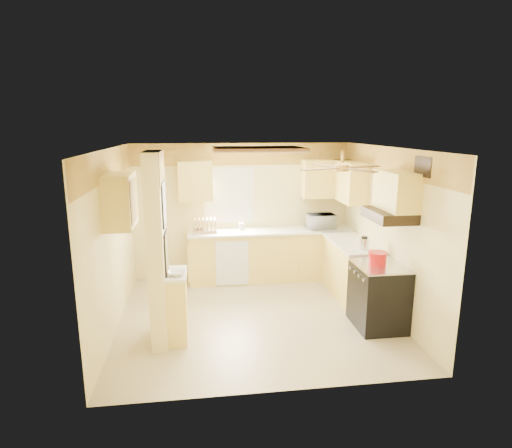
{
  "coord_description": "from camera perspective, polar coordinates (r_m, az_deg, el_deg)",
  "views": [
    {
      "loc": [
        -0.81,
        -5.92,
        2.79
      ],
      "look_at": [
        0.05,
        0.35,
        1.35
      ],
      "focal_mm": 30.0,
      "sensor_mm": 36.0,
      "label": 1
    }
  ],
  "objects": [
    {
      "name": "window",
      "position": [
        7.92,
        -3.65,
        3.82
      ],
      "size": [
        0.92,
        0.02,
        1.02
      ],
      "color": "white",
      "rests_on": "wall_back"
    },
    {
      "name": "upper_cab_right",
      "position": [
        7.7,
        12.36,
        5.54
      ],
      "size": [
        0.35,
        1.0,
        0.7
      ],
      "primitive_type": "cube",
      "color": "#EFDB67",
      "rests_on": "wall_right"
    },
    {
      "name": "dishwasher_panel",
      "position": [
        7.6,
        -3.19,
        -5.25
      ],
      "size": [
        0.58,
        0.02,
        0.8
      ],
      "primitive_type": "cube",
      "color": "white",
      "rests_on": "lower_cabinets_back"
    },
    {
      "name": "stove",
      "position": [
        6.35,
        16.0,
        -9.16
      ],
      "size": [
        0.68,
        0.77,
        0.92
      ],
      "color": "black",
      "rests_on": "floor"
    },
    {
      "name": "poster_nashville",
      "position": [
        5.61,
        -11.87,
        -3.86
      ],
      "size": [
        0.02,
        0.42,
        0.57
      ],
      "color": "black",
      "rests_on": "partition_column"
    },
    {
      "name": "wallpaper_border",
      "position": [
        7.86,
        -1.88,
        9.27
      ],
      "size": [
        4.0,
        0.02,
        0.4
      ],
      "primitive_type": "cube",
      "color": "#FFCC4B",
      "rests_on": "wall_back"
    },
    {
      "name": "lower_cabinets_back",
      "position": [
        7.98,
        2.01,
        -4.2
      ],
      "size": [
        3.0,
        0.6,
        0.9
      ],
      "primitive_type": "cube",
      "color": "#EFDB67",
      "rests_on": "floor"
    },
    {
      "name": "poster_menu",
      "position": [
        5.47,
        -12.18,
        2.68
      ],
      "size": [
        0.02,
        0.42,
        0.57
      ],
      "color": "black",
      "rests_on": "partition_column"
    },
    {
      "name": "wall_right",
      "position": [
        6.73,
        17.13,
        -0.95
      ],
      "size": [
        0.0,
        3.8,
        3.8
      ],
      "primitive_type": "plane",
      "rotation": [
        1.57,
        0.0,
        -1.57
      ],
      "color": "#F1DF93",
      "rests_on": "floor"
    },
    {
      "name": "upper_cab_left_wall",
      "position": [
        5.83,
        -17.72,
        2.98
      ],
      "size": [
        0.35,
        0.75,
        0.7
      ],
      "primitive_type": "cube",
      "color": "#EFDB67",
      "rests_on": "wall_left"
    },
    {
      "name": "countertop_right",
      "position": [
        7.23,
        12.75,
        -2.46
      ],
      "size": [
        0.64,
        1.44,
        0.04
      ],
      "primitive_type": "cube",
      "color": "white",
      "rests_on": "lower_cabinets_right"
    },
    {
      "name": "wall_front",
      "position": [
        4.38,
        3.41,
        -7.73
      ],
      "size": [
        4.0,
        0.0,
        4.0
      ],
      "primitive_type": "plane",
      "rotation": [
        -1.57,
        0.0,
        0.0
      ],
      "color": "#F1DF93",
      "rests_on": "floor"
    },
    {
      "name": "upper_cab_over_stove",
      "position": [
        6.04,
        18.22,
        4.23
      ],
      "size": [
        0.35,
        0.76,
        0.52
      ],
      "primitive_type": "cube",
      "color": "#EFDB67",
      "rests_on": "wall_right"
    },
    {
      "name": "ceiling",
      "position": [
        5.98,
        0.0,
        10.09
      ],
      "size": [
        4.0,
        4.0,
        0.0
      ],
      "primitive_type": "plane",
      "rotation": [
        3.14,
        0.0,
        0.0
      ],
      "color": "white",
      "rests_on": "wall_back"
    },
    {
      "name": "upper_cab_back_left",
      "position": [
        7.7,
        -8.07,
        5.72
      ],
      "size": [
        0.6,
        0.35,
        0.7
      ],
      "primitive_type": "cube",
      "color": "#EFDB67",
      "rests_on": "wall_back"
    },
    {
      "name": "wall_left",
      "position": [
        6.23,
        -18.56,
        -2.13
      ],
      "size": [
        0.0,
        3.8,
        3.8
      ],
      "primitive_type": "plane",
      "rotation": [
        1.57,
        0.0,
        1.57
      ],
      "color": "#F1DF93",
      "rests_on": "floor"
    },
    {
      "name": "bowl",
      "position": [
        5.57,
        -10.5,
        -6.44
      ],
      "size": [
        0.24,
        0.24,
        0.06
      ],
      "primitive_type": "imported",
      "rotation": [
        0.0,
        0.0,
        -0.07
      ],
      "color": "white",
      "rests_on": "ledge_top"
    },
    {
      "name": "range_hood",
      "position": [
        6.06,
        17.28,
        1.14
      ],
      "size": [
        0.5,
        0.76,
        0.14
      ],
      "primitive_type": "cube",
      "color": "black",
      "rests_on": "upper_cab_over_stove"
    },
    {
      "name": "partition_ledge",
      "position": [
        5.86,
        -10.45,
        -10.88
      ],
      "size": [
        0.25,
        0.55,
        0.9
      ],
      "primitive_type": "cube",
      "color": "#EFDB67",
      "rests_on": "floor"
    },
    {
      "name": "ledge_top",
      "position": [
        5.69,
        -10.64,
        -6.54
      ],
      "size": [
        0.28,
        0.58,
        0.04
      ],
      "primitive_type": "cube",
      "color": "white",
      "rests_on": "partition_ledge"
    },
    {
      "name": "dish_rack",
      "position": [
        7.74,
        -6.81,
        -0.41
      ],
      "size": [
        0.42,
        0.31,
        0.24
      ],
      "color": "tan",
      "rests_on": "countertop_back"
    },
    {
      "name": "kettle",
      "position": [
        6.77,
        14.23,
        -2.54
      ],
      "size": [
        0.14,
        0.14,
        0.21
      ],
      "color": "silver",
      "rests_on": "countertop_right"
    },
    {
      "name": "microwave",
      "position": [
        8.01,
        8.68,
        0.34
      ],
      "size": [
        0.51,
        0.37,
        0.27
      ],
      "primitive_type": "imported",
      "rotation": [
        0.0,
        0.0,
        3.21
      ],
      "color": "white",
      "rests_on": "countertop_back"
    },
    {
      "name": "ceiling_fan",
      "position": [
        5.55,
        11.39,
        7.4
      ],
      "size": [
        1.15,
        1.15,
        0.26
      ],
      "color": "gold",
      "rests_on": "ceiling"
    },
    {
      "name": "wall_back",
      "position": [
        8.01,
        -1.84,
        1.76
      ],
      "size": [
        4.0,
        0.0,
        4.0
      ],
      "primitive_type": "plane",
      "rotation": [
        1.57,
        0.0,
        0.0
      ],
      "color": "#F1DF93",
      "rests_on": "floor"
    },
    {
      "name": "lower_cabinets_right",
      "position": [
        7.37,
        12.64,
        -5.99
      ],
      "size": [
        0.6,
        1.4,
        0.9
      ],
      "primitive_type": "cube",
      "color": "#EFDB67",
      "rests_on": "floor"
    },
    {
      "name": "floor",
      "position": [
        6.59,
        0.0,
        -12.18
      ],
      "size": [
        4.0,
        4.0,
        0.0
      ],
      "primitive_type": "plane",
      "color": "tan",
      "rests_on": "ground"
    },
    {
      "name": "vent_grate",
      "position": [
        5.76,
        21.37,
        7.12
      ],
      "size": [
        0.02,
        0.4,
        0.25
      ],
      "primitive_type": "cube",
      "color": "black",
      "rests_on": "wall_right"
    },
    {
      "name": "partition_column",
      "position": [
        5.61,
        -13.03,
        -3.4
      ],
      "size": [
        0.2,
        0.7,
        2.5
      ],
      "primitive_type": "cube",
      "color": "#F1DF93",
      "rests_on": "floor"
    },
    {
      "name": "countertop_back",
      "position": [
        7.85,
        2.05,
        -0.94
      ],
      "size": [
        3.04,
        0.64,
        0.04
      ],
      "primitive_type": "cube",
      "color": "white",
      "rests_on": "lower_cabinets_back"
    },
    {
      "name": "ceiling_light_panel",
      "position": [
        6.49,
        0.28,
        9.91
      ],
      "size": [
        1.35,
        0.95,
        0.06
      ],
      "color": "brown",
      "rests_on": "ceiling"
    },
    {
      "name": "utensil_crock",
      "position": [
        7.85,
        -1.92,
        -0.28
      ],
      "size": [
        0.1,
        0.1,
        0.2
      ],
      "color": "white",
      "rests_on": "countertop_back"
    },
    {
      "name": "dutch_oven",
      "position": [
        6.19,
        15.9,
        -4.39
      ],
      "size": [
        0.26,
        0.26,
        0.18
      ],
      "color": "red",
      "rests_on": "stove"
    },
    {
      "name": "upper_cab_back_right",
      "position": [
        8.05,
        9.36,
        5.98
      ],
      "size": [
        0.9,
        0.35,
        0.7
      ],
      "primitive_type": "cube",
      "color": "#EFDB67",
      "rests_on": "wall_back"
    }
  ]
}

